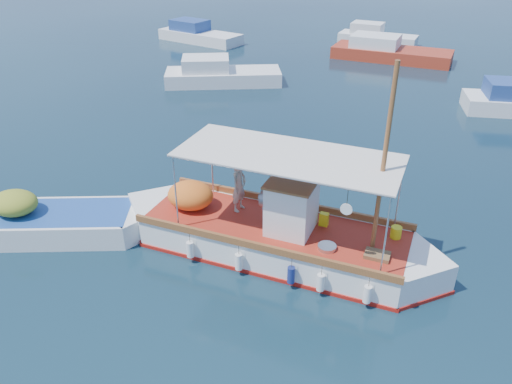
# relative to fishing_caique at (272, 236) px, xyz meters

# --- Properties ---
(ground) EXTENTS (160.00, 160.00, 0.00)m
(ground) POSITION_rel_fishing_caique_xyz_m (0.28, 0.14, -0.54)
(ground) COLOR black
(ground) RESTS_ON ground
(fishing_caique) EXTENTS (10.07, 3.77, 6.19)m
(fishing_caique) POSITION_rel_fishing_caique_xyz_m (0.00, 0.00, 0.00)
(fishing_caique) COLOR white
(fishing_caique) RESTS_ON ground
(dinghy) EXTENTS (6.80, 3.35, 1.73)m
(dinghy) POSITION_rel_fishing_caique_xyz_m (-7.05, -0.88, -0.18)
(dinghy) COLOR white
(dinghy) RESTS_ON ground
(bg_boat_nw) EXTENTS (7.19, 4.43, 1.80)m
(bg_boat_nw) POSITION_rel_fishing_caique_xyz_m (-6.88, 15.89, -0.05)
(bg_boat_nw) COLOR silver
(bg_boat_nw) RESTS_ON ground
(bg_boat_n) EXTENTS (8.36, 4.08, 1.80)m
(bg_boat_n) POSITION_rel_fishing_caique_xyz_m (2.67, 24.35, -0.05)
(bg_boat_n) COLOR #9D2E1A
(bg_boat_n) RESTS_ON ground
(bg_boat_far_w) EXTENTS (7.33, 4.56, 1.80)m
(bg_boat_far_w) POSITION_rel_fishing_caique_xyz_m (-12.17, 26.43, -0.05)
(bg_boat_far_w) COLOR silver
(bg_boat_far_w) RESTS_ON ground
(bg_boat_far_n) EXTENTS (6.15, 3.03, 1.80)m
(bg_boat_far_n) POSITION_rel_fishing_caique_xyz_m (1.58, 28.97, -0.05)
(bg_boat_far_n) COLOR silver
(bg_boat_far_n) RESTS_ON ground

